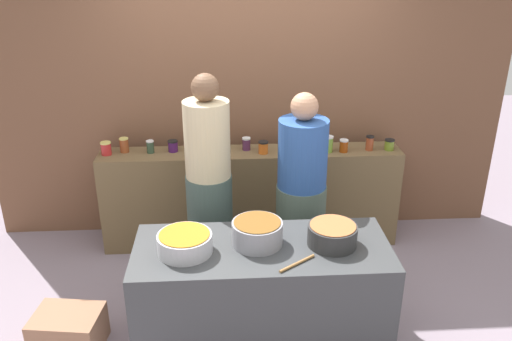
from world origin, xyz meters
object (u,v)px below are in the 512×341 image
preserve_jar_3 (173,146)px  preserve_jar_12 (370,143)px  preserve_jar_1 (124,145)px  cooking_pot_left (185,243)px  preserve_jar_10 (328,144)px  cooking_pot_center (257,233)px  preserve_jar_4 (199,143)px  preserve_jar_5 (218,145)px  preserve_jar_13 (389,145)px  preserve_jar_9 (307,142)px  preserve_jar_11 (344,146)px  cook_in_cap (301,203)px  preserve_jar_8 (294,146)px  preserve_jar_6 (246,144)px  wooden_spoon (297,263)px  preserve_jar_7 (263,147)px  cooking_pot_right (332,235)px  preserve_jar_0 (106,148)px  bread_crate (69,331)px  preserve_jar_2 (150,147)px  cook_with_tongs (209,195)px

preserve_jar_3 → preserve_jar_12: (1.75, -0.08, 0.02)m
preserve_jar_1 → cooking_pot_left: 1.62m
preserve_jar_1 → preserve_jar_10: 1.81m
preserve_jar_10 → cooking_pot_center: size_ratio=0.43×
preserve_jar_4 → preserve_jar_5: (0.17, -0.03, -0.02)m
preserve_jar_13 → preserve_jar_9: bearing=175.0°
preserve_jar_11 → cook_in_cap: cook_in_cap is taller
preserve_jar_8 → preserve_jar_9: size_ratio=0.80×
preserve_jar_6 → cook_in_cap: bearing=-60.9°
preserve_jar_12 → wooden_spoon: size_ratio=0.47×
preserve_jar_12 → preserve_jar_7: bearing=-178.9°
preserve_jar_7 → cooking_pot_right: bearing=-75.3°
cooking_pot_left → preserve_jar_5: bearing=81.9°
preserve_jar_0 → preserve_jar_4: bearing=4.5°
preserve_jar_1 → wooden_spoon: bearing=-51.9°
preserve_jar_4 → cooking_pot_center: 1.49m
preserve_jar_8 → cooking_pot_right: preserve_jar_8 is taller
preserve_jar_11 → bread_crate: preserve_jar_11 is taller
preserve_jar_8 → cooking_pot_left: (-0.88, -1.40, -0.11)m
preserve_jar_1 → cooking_pot_center: (1.09, -1.41, -0.11)m
preserve_jar_11 → preserve_jar_5: bearing=174.9°
preserve_jar_2 → preserve_jar_9: preserve_jar_9 is taller
preserve_jar_3 → cook_in_cap: bearing=-34.4°
preserve_jar_10 → bread_crate: (-2.03, -1.33, -0.85)m
preserve_jar_10 → preserve_jar_13: bearing=1.0°
preserve_jar_2 → preserve_jar_9: 1.40m
preserve_jar_0 → preserve_jar_5: size_ratio=1.16×
preserve_jar_6 → cook_with_tongs: cook_with_tongs is taller
preserve_jar_4 → preserve_jar_10: bearing=-5.6°
preserve_jar_5 → preserve_jar_4: bearing=170.5°
preserve_jar_13 → preserve_jar_3: bearing=177.6°
cooking_pot_center → bread_crate: bearing=-179.3°
preserve_jar_8 → preserve_jar_11: size_ratio=0.89×
preserve_jar_7 → cook_with_tongs: bearing=-128.6°
preserve_jar_2 → preserve_jar_10: (1.57, -0.07, 0.02)m
preserve_jar_7 → preserve_jar_2: bearing=175.6°
cook_in_cap → cook_with_tongs: bearing=177.3°
cook_with_tongs → preserve_jar_9: bearing=37.3°
preserve_jar_10 → preserve_jar_11: (0.14, -0.02, -0.02)m
preserve_jar_4 → preserve_jar_7: bearing=-11.6°
preserve_jar_12 → cooking_pot_left: 2.10m
preserve_jar_4 → preserve_jar_6: preserve_jar_4 is taller
preserve_jar_1 → preserve_jar_8: (1.50, -0.09, -0.01)m
preserve_jar_10 → cook_in_cap: size_ratio=0.09×
preserve_jar_2 → bread_crate: size_ratio=0.25×
preserve_jar_1 → preserve_jar_3: bearing=-1.8°
preserve_jar_8 → preserve_jar_12: (0.68, -0.00, 0.02)m
preserve_jar_7 → preserve_jar_10: 0.58m
cooking_pot_right → bread_crate: 1.95m
preserve_jar_7 → preserve_jar_13: bearing=0.7°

